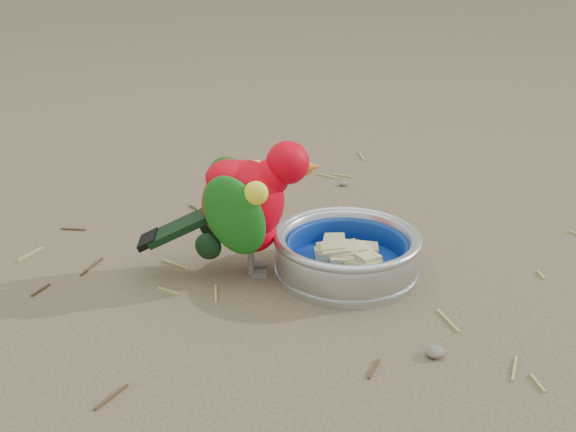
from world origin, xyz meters
TOP-DOWN VIEW (x-y plane):
  - ground at (0.00, 0.00)m, footprint 60.00×60.00m
  - food_bowl at (-0.03, 0.05)m, footprint 0.20×0.20m
  - bowl_wall at (-0.03, 0.05)m, footprint 0.20×0.20m
  - fruit_wedges at (-0.03, 0.05)m, footprint 0.12×0.12m
  - lory_parrot at (-0.14, 0.14)m, footprint 0.25×0.22m
  - ground_debris at (-0.01, 0.02)m, footprint 0.90×0.80m

SIDE VIEW (x-z plane):
  - ground at x=0.00m, z-range 0.00..0.00m
  - ground_debris at x=-0.01m, z-range 0.00..0.01m
  - food_bowl at x=-0.03m, z-range 0.00..0.02m
  - fruit_wedges at x=-0.03m, z-range 0.02..0.05m
  - bowl_wall at x=-0.03m, z-range 0.02..0.06m
  - lory_parrot at x=-0.14m, z-range 0.00..0.18m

